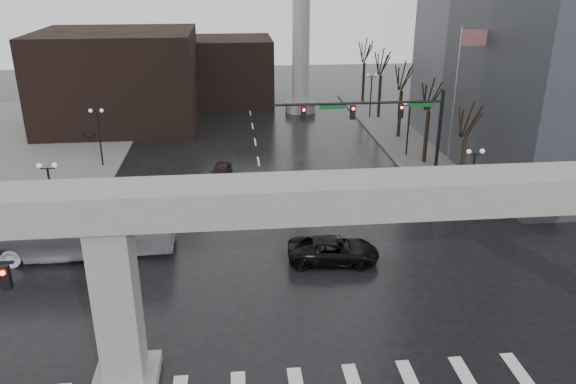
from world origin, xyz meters
The scene contains 21 objects.
ground centered at (0.00, 0.00, 0.00)m, with size 160.00×160.00×0.00m, color black.
sidewalk_ne centered at (26.00, 36.00, 0.07)m, with size 28.00×36.00×0.15m, color #62605E.
elevated_guideway centered at (1.26, 0.00, 6.88)m, with size 48.00×2.60×8.70m.
building_far_left centered at (-14.00, 42.00, 5.00)m, with size 16.00×14.00×10.00m, color black.
building_far_mid centered at (-2.00, 52.00, 4.00)m, with size 10.00×10.00×8.00m, color black.
signal_mast_arm centered at (8.99, 18.80, 5.83)m, with size 12.12×0.43×8.00m.
flagpole_assembly centered at (15.29, 22.00, 7.53)m, with size 2.06×0.12×12.00m.
lamp_right_0 centered at (13.50, 14.00, 3.47)m, with size 1.22×0.32×5.11m.
lamp_right_1 centered at (13.50, 28.00, 3.47)m, with size 1.22×0.32×5.11m.
lamp_right_2 centered at (13.50, 42.00, 3.47)m, with size 1.22×0.32×5.11m.
lamp_left_0 centered at (-13.50, 14.00, 3.47)m, with size 1.22×0.32×5.11m.
lamp_left_1 centered at (-13.50, 28.00, 3.47)m, with size 1.22×0.32×5.11m.
lamp_left_2 centered at (-13.50, 42.00, 3.47)m, with size 1.22×0.32×5.11m.
tree_right_0 centered at (14.53, 18.02, 2.79)m, with size 1.09×1.58×7.50m.
tree_right_1 centered at (14.53, 26.02, 2.85)m, with size 1.09×1.61×7.67m.
tree_right_2 centered at (14.53, 34.02, 2.91)m, with size 1.10×1.63×7.85m.
tree_right_3 centered at (14.53, 42.02, 2.98)m, with size 1.11×1.66×8.02m.
tree_right_4 centered at (14.53, 50.02, 3.04)m, with size 1.12×1.69×8.19m.
pickup_truck centered at (3.38, 9.26, 0.74)m, with size 2.46×5.33×1.48m, color black.
city_bus centered at (-12.63, 11.86, 1.84)m, with size 3.09×13.20×3.68m, color silver.
far_car centered at (-3.25, 23.71, 0.64)m, with size 1.51×3.76×1.28m, color black.
Camera 1 is at (-2.26, -19.43, 16.13)m, focal length 35.00 mm.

